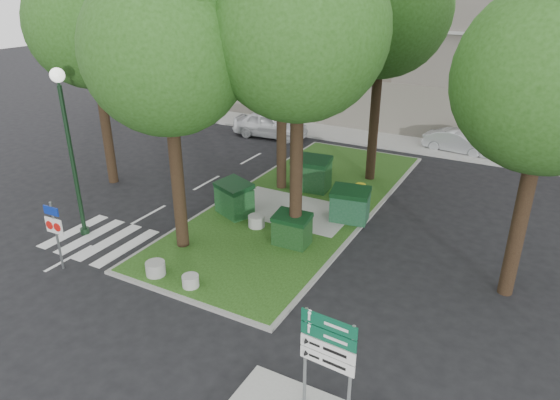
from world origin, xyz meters
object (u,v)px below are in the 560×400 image
Objects in this scene: tree_street_left at (92,11)px; dumpster_b at (311,174)px; dumpster_c at (292,229)px; dumpster_a at (234,198)px; tree_median_mid at (284,30)px; tree_street_right at (559,60)px; bollard_right at (191,281)px; dumpster_d at (350,205)px; street_lamp at (68,135)px; tree_median_near_left at (168,35)px; bollard_mid at (256,221)px; bollard_left at (156,268)px; directional_sign at (328,350)px; litter_bin at (360,193)px; car_white at (270,124)px; traffic_sign_pole at (55,227)px; car_silver at (458,142)px; tree_median_near_right at (302,11)px.

tree_street_left is 11.54m from dumpster_b.
dumpster_a is at bearing 158.56° from dumpster_c.
tree_median_mid is 6.25m from dumpster_b.
tree_street_right is 19.26× the size of bollard_right.
bollard_right is at bearing -120.18° from dumpster_d.
tree_median_near_left is at bearing 13.54° from street_lamp.
tree_median_mid reaches higher than bollard_mid.
bollard_left is (-4.00, -6.74, -0.43)m from dumpster_d.
tree_street_left is 1.09× the size of tree_street_right.
bollard_left is 7.62m from directional_sign.
tree_street_right is 12.70× the size of litter_bin.
tree_street_left is 12.75m from bollard_right.
car_white reaches higher than litter_bin.
traffic_sign_pole reaches higher than car_white.
directional_sign is 20.51m from car_silver.
dumpster_d is 3.71m from bollard_mid.
tree_median_near_right is at bearing 29.74° from tree_median_near_left.
tree_median_near_left is 10.80m from tree_street_right.
bollard_mid is 0.10× the size of street_lamp.
tree_median_near_right is at bearing 175.06° from car_silver.
dumpster_a is 3.45× the size of bollard_right.
car_white is (-4.58, 15.56, 0.44)m from bollard_left.
tree_median_near_right is (3.50, 2.00, 0.67)m from tree_median_near_left.
traffic_sign_pole is at bearing -127.08° from bollard_mid.
bollard_mid reaches higher than bollard_right.
street_lamp is at bearing -113.18° from dumpster_a.
tree_street_right reaches higher than traffic_sign_pole.
dumpster_a reaches higher than bollard_right.
tree_median_near_right is 21.93× the size of bollard_right.
car_white is (-7.48, 11.64, 0.09)m from dumpster_c.
bollard_left is (0.41, -2.06, -6.97)m from tree_median_near_left.
bollard_right is 8.96m from litter_bin.
bollard_right is (1.31, -8.56, -6.67)m from tree_median_mid.
dumpster_c is (3.20, -1.14, -0.10)m from dumpster_a.
bollard_left is 0.10× the size of street_lamp.
directional_sign is 0.68× the size of car_silver.
traffic_sign_pole is at bearing 175.74° from directional_sign.
tree_street_right is at bearing 20.40° from dumpster_a.
litter_bin is at bearing 15.47° from tree_street_left.
dumpster_a is 4.62m from dumpster_d.
dumpster_b is 0.29× the size of street_lamp.
street_lamp reaches higher than litter_bin.
traffic_sign_pole is at bearing -108.48° from tree_median_mid.
car_white is (2.83, 10.00, -6.87)m from tree_street_left.
tree_median_near_left is at bearing -94.40° from tree_median_mid.
street_lamp is at bearing 155.13° from car_silver.
tree_median_near_right is 7.75m from dumpster_d.
street_lamp reaches higher than dumpster_a.
tree_median_near_left is 10.34m from directional_sign.
car_white is at bearing 123.70° from tree_median_mid.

